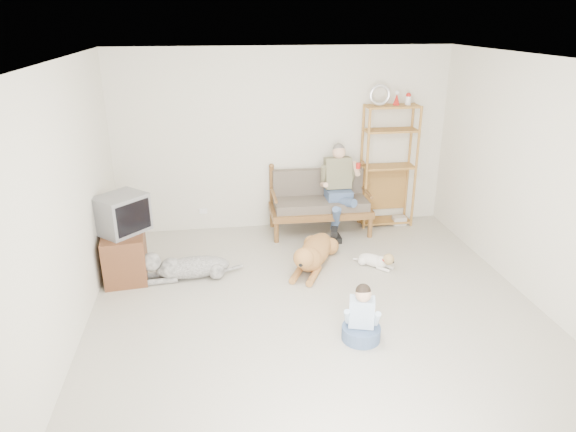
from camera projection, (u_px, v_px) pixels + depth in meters
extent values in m
plane|color=beige|center=(320.00, 318.00, 5.61)|extent=(5.50, 5.50, 0.00)
plane|color=white|center=(326.00, 62.00, 4.62)|extent=(5.50, 5.50, 0.00)
plane|color=beige|center=(284.00, 141.00, 7.65)|extent=(5.00, 0.00, 5.00)
plane|color=beige|center=(438.00, 385.00, 2.58)|extent=(5.00, 0.00, 5.00)
plane|color=beige|center=(60.00, 216.00, 4.77)|extent=(0.00, 5.50, 5.50)
plane|color=beige|center=(552.00, 190.00, 5.46)|extent=(0.00, 5.50, 5.50)
cube|color=brown|center=(320.00, 210.00, 7.73)|extent=(1.51, 0.73, 0.10)
cube|color=brown|center=(320.00, 203.00, 7.69)|extent=(1.39, 0.62, 0.13)
cube|color=brown|center=(317.00, 183.00, 7.83)|extent=(1.38, 0.14, 0.45)
cylinder|color=brown|center=(317.00, 170.00, 7.81)|extent=(1.40, 0.07, 0.05)
cylinder|color=brown|center=(277.00, 233.00, 7.43)|extent=(0.07, 0.07, 0.30)
cylinder|color=brown|center=(272.00, 198.00, 7.87)|extent=(0.07, 0.07, 0.95)
cylinder|color=brown|center=(370.00, 227.00, 7.63)|extent=(0.07, 0.07, 0.30)
cylinder|color=brown|center=(360.00, 194.00, 8.06)|extent=(0.07, 0.07, 0.95)
cube|color=#485B84|center=(338.00, 195.00, 7.67)|extent=(0.37, 0.35, 0.18)
cube|color=#7C7857|center=(338.00, 173.00, 7.63)|extent=(0.39, 0.27, 0.49)
sphere|color=#D6A785|center=(339.00, 152.00, 7.49)|extent=(0.19, 0.19, 0.19)
sphere|color=#5F5954|center=(339.00, 149.00, 7.49)|extent=(0.18, 0.18, 0.18)
cylinder|color=red|center=(358.00, 166.00, 7.42)|extent=(0.06, 0.06, 0.08)
cube|color=#B57B38|center=(393.00, 106.00, 7.50)|extent=(0.79, 0.32, 0.03)
torus|color=silver|center=(380.00, 95.00, 7.41)|extent=(0.32, 0.05, 0.32)
cone|color=red|center=(397.00, 100.00, 7.47)|extent=(0.10, 0.10, 0.17)
cylinder|color=#B57B38|center=(367.00, 170.00, 7.64)|extent=(0.04, 0.04, 1.87)
cylinder|color=#B57B38|center=(361.00, 165.00, 7.92)|extent=(0.04, 0.04, 1.87)
cylinder|color=#B57B38|center=(416.00, 168.00, 7.75)|extent=(0.04, 0.04, 1.87)
cylinder|color=#B57B38|center=(409.00, 163.00, 8.03)|extent=(0.04, 0.04, 1.87)
cube|color=silver|center=(399.00, 220.00, 8.12)|extent=(0.20, 0.15, 0.13)
cube|color=brown|center=(125.00, 252.00, 6.48)|extent=(0.59, 0.95, 0.60)
cube|color=brown|center=(102.00, 261.00, 6.24)|extent=(0.06, 0.40, 0.50)
cube|color=brown|center=(109.00, 246.00, 6.65)|extent=(0.06, 0.40, 0.50)
cube|color=slate|center=(121.00, 214.00, 6.25)|extent=(0.72, 0.72, 0.47)
cube|color=black|center=(134.00, 218.00, 6.13)|extent=(0.35, 0.36, 0.38)
cube|color=white|center=(203.00, 211.00, 7.84)|extent=(0.12, 0.02, 0.08)
ellipsoid|color=#A7763A|center=(315.00, 251.00, 6.83)|extent=(0.79, 1.08, 0.32)
sphere|color=#A7763A|center=(309.00, 260.00, 6.55)|extent=(0.32, 0.32, 0.32)
sphere|color=#A7763A|center=(304.00, 258.00, 6.27)|extent=(0.25, 0.25, 0.25)
ellipsoid|color=#A7763A|center=(301.00, 264.00, 6.17)|extent=(0.18, 0.21, 0.10)
cylinder|color=#A7763A|center=(325.00, 243.00, 7.32)|extent=(0.10, 0.41, 0.05)
ellipsoid|color=#A7763A|center=(297.00, 256.00, 6.32)|extent=(0.09, 0.10, 0.13)
ellipsoid|color=#A7763A|center=(311.00, 258.00, 6.26)|extent=(0.09, 0.10, 0.13)
ellipsoid|color=silver|center=(193.00, 267.00, 6.44)|extent=(0.94, 0.40, 0.27)
sphere|color=silver|center=(171.00, 268.00, 6.37)|extent=(0.27, 0.27, 0.27)
sphere|color=silver|center=(151.00, 262.00, 6.28)|extent=(0.24, 0.24, 0.24)
ellipsoid|color=silver|center=(142.00, 265.00, 6.26)|extent=(0.18, 0.12, 0.09)
cylinder|color=silver|center=(230.00, 269.00, 6.58)|extent=(0.35, 0.20, 0.04)
ellipsoid|color=silver|center=(153.00, 259.00, 6.36)|extent=(0.08, 0.06, 0.12)
ellipsoid|color=silver|center=(153.00, 265.00, 6.21)|extent=(0.08, 0.06, 0.12)
ellipsoid|color=white|center=(373.00, 260.00, 6.76)|extent=(0.41, 0.41, 0.16)
sphere|color=white|center=(381.00, 262.00, 6.69)|extent=(0.16, 0.16, 0.16)
sphere|color=tan|center=(389.00, 259.00, 6.61)|extent=(0.14, 0.14, 0.14)
ellipsoid|color=tan|center=(393.00, 262.00, 6.58)|extent=(0.12, 0.12, 0.06)
cylinder|color=white|center=(359.00, 259.00, 6.89)|extent=(0.16, 0.09, 0.03)
cone|color=tan|center=(386.00, 257.00, 6.56)|extent=(0.04, 0.04, 0.05)
cone|color=tan|center=(390.00, 255.00, 6.64)|extent=(0.04, 0.04, 0.05)
torus|color=red|center=(387.00, 260.00, 6.62)|extent=(0.14, 0.14, 0.02)
cylinder|color=#485B84|center=(361.00, 333.00, 5.23)|extent=(0.40, 0.40, 0.14)
cube|color=silver|center=(362.00, 312.00, 5.16)|extent=(0.29, 0.23, 0.31)
sphere|color=#D6A785|center=(363.00, 294.00, 5.06)|extent=(0.16, 0.16, 0.16)
sphere|color=black|center=(363.00, 291.00, 5.06)|extent=(0.15, 0.15, 0.15)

